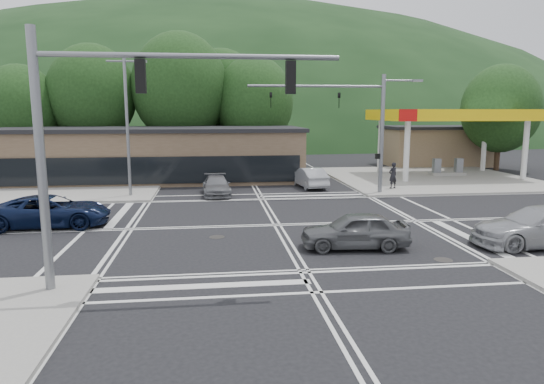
{
  "coord_description": "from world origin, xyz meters",
  "views": [
    {
      "loc": [
        -3.16,
        -23.27,
        5.56
      ],
      "look_at": [
        -0.05,
        1.6,
        1.4
      ],
      "focal_mm": 32.0,
      "sensor_mm": 36.0,
      "label": 1
    }
  ],
  "objects": [
    {
      "name": "convenience_store",
      "position": [
        20.0,
        25.0,
        1.9
      ],
      "size": [
        10.0,
        6.0,
        3.8
      ],
      "primitive_type": "cube",
      "color": "#846B4F",
      "rests_on": "ground"
    },
    {
      "name": "tree_n_b",
      "position": [
        -6.0,
        24.0,
        7.79
      ],
      "size": [
        9.0,
        9.0,
        12.98
      ],
      "color": "#382619",
      "rests_on": "ground"
    },
    {
      "name": "sidewalk_ne",
      "position": [
        15.0,
        15.0,
        0.07
      ],
      "size": [
        16.0,
        16.0,
        0.15
      ],
      "primitive_type": "cube",
      "color": "gray",
      "rests_on": "ground"
    },
    {
      "name": "car_grey_center",
      "position": [
        2.61,
        -4.5,
        0.75
      ],
      "size": [
        4.55,
        2.14,
        1.5
      ],
      "primitive_type": "imported",
      "rotation": [
        0.0,
        0.0,
        -1.66
      ],
      "color": "#56585A",
      "rests_on": "ground"
    },
    {
      "name": "tree_n_e",
      "position": [
        -2.0,
        28.0,
        7.14
      ],
      "size": [
        8.4,
        8.4,
        11.98
      ],
      "color": "#382619",
      "rests_on": "ground"
    },
    {
      "name": "car_blue_west",
      "position": [
        -11.01,
        1.04,
        0.77
      ],
      "size": [
        5.65,
        2.74,
        1.55
      ],
      "primitive_type": "imported",
      "rotation": [
        0.0,
        0.0,
        1.6
      ],
      "color": "#0B1634",
      "rests_on": "ground"
    },
    {
      "name": "signal_mast_ne",
      "position": [
        6.95,
        8.2,
        5.07
      ],
      "size": [
        11.65,
        0.3,
        8.0
      ],
      "color": "slate",
      "rests_on": "ground"
    },
    {
      "name": "gas_station_canopy",
      "position": [
        16.99,
        15.99,
        5.04
      ],
      "size": [
        12.32,
        8.34,
        5.75
      ],
      "color": "silver",
      "rests_on": "ground"
    },
    {
      "name": "car_silver_east",
      "position": [
        10.4,
        -5.09,
        0.82
      ],
      "size": [
        5.68,
        2.33,
        1.65
      ],
      "primitive_type": "imported",
      "rotation": [
        0.0,
        0.0,
        -1.57
      ],
      "color": "#999BA0",
      "rests_on": "ground"
    },
    {
      "name": "pedestrian",
      "position": [
        9.64,
        9.62,
        1.08
      ],
      "size": [
        0.79,
        0.66,
        1.86
      ],
      "primitive_type": "imported",
      "rotation": [
        0.0,
        0.0,
        3.52
      ],
      "color": "black",
      "rests_on": "sidewalk_ne"
    },
    {
      "name": "car_northbound",
      "position": [
        -2.88,
        9.22,
        0.64
      ],
      "size": [
        1.96,
        4.48,
        1.28
      ],
      "primitive_type": "imported",
      "rotation": [
        0.0,
        0.0,
        0.04
      ],
      "color": "slate",
      "rests_on": "ground"
    },
    {
      "name": "streetlight_nw",
      "position": [
        -8.44,
        9.0,
        5.05
      ],
      "size": [
        2.5,
        0.25,
        9.0
      ],
      "color": "slate",
      "rests_on": "ground"
    },
    {
      "name": "hill_north",
      "position": [
        0.0,
        90.0,
        0.0
      ],
      "size": [
        252.0,
        126.0,
        140.0
      ],
      "primitive_type": "ellipsoid",
      "color": "#173216",
      "rests_on": "ground"
    },
    {
      "name": "car_queue_a",
      "position": [
        4.03,
        11.8,
        0.74
      ],
      "size": [
        2.13,
        4.67,
        1.49
      ],
      "primitive_type": "imported",
      "rotation": [
        0.0,
        0.0,
        3.27
      ],
      "color": "#A2A4A9",
      "rests_on": "ground"
    },
    {
      "name": "tree_ne",
      "position": [
        24.0,
        20.0,
        5.84
      ],
      "size": [
        7.2,
        7.2,
        9.99
      ],
      "color": "#382619",
      "rests_on": "ground"
    },
    {
      "name": "signal_mast_sw",
      "position": [
        -6.39,
        -8.2,
        5.12
      ],
      "size": [
        9.14,
        0.28,
        8.0
      ],
      "color": "slate",
      "rests_on": "ground"
    },
    {
      "name": "car_queue_b",
      "position": [
        2.26,
        17.29,
        0.72
      ],
      "size": [
        2.0,
        4.33,
        1.44
      ],
      "primitive_type": "imported",
      "rotation": [
        0.0,
        0.0,
        3.21
      ],
      "color": "silver",
      "rests_on": "ground"
    },
    {
      "name": "tree_n_a",
      "position": [
        -14.0,
        24.0,
        7.14
      ],
      "size": [
        8.0,
        8.0,
        11.75
      ],
      "color": "#382619",
      "rests_on": "ground"
    },
    {
      "name": "tree_n_c",
      "position": [
        1.0,
        24.0,
        6.49
      ],
      "size": [
        7.6,
        7.6,
        10.87
      ],
      "color": "#382619",
      "rests_on": "ground"
    },
    {
      "name": "ground",
      "position": [
        0.0,
        0.0,
        0.0
      ],
      "size": [
        120.0,
        120.0,
        0.0
      ],
      "primitive_type": "plane",
      "color": "black",
      "rests_on": "ground"
    },
    {
      "name": "sidewalk_nw",
      "position": [
        -15.0,
        15.0,
        0.07
      ],
      "size": [
        16.0,
        16.0,
        0.15
      ],
      "primitive_type": "cube",
      "color": "gray",
      "rests_on": "ground"
    },
    {
      "name": "tree_n_d",
      "position": [
        -20.0,
        23.0,
        5.84
      ],
      "size": [
        6.8,
        6.8,
        9.76
      ],
      "color": "#382619",
      "rests_on": "ground"
    },
    {
      "name": "commercial_row",
      "position": [
        -8.0,
        17.0,
        2.0
      ],
      "size": [
        24.0,
        8.0,
        4.0
      ],
      "primitive_type": "cube",
      "color": "brown",
      "rests_on": "ground"
    }
  ]
}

